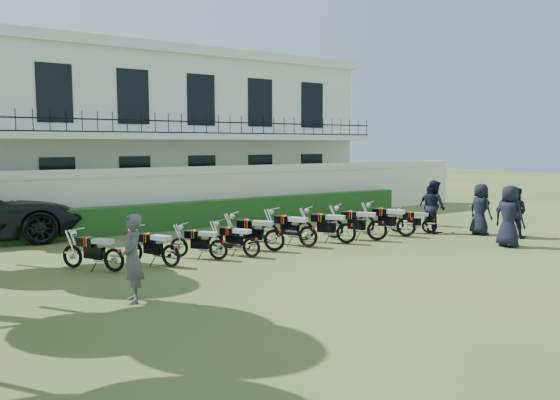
{
  "coord_description": "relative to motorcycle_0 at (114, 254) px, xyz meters",
  "views": [
    {
      "loc": [
        -8.78,
        -11.96,
        3.19
      ],
      "look_at": [
        0.68,
        2.48,
        1.42
      ],
      "focal_mm": 35.0,
      "sensor_mm": 36.0,
      "label": 1
    }
  ],
  "objects": [
    {
      "name": "perimeter_wall",
      "position": [
        4.93,
        6.57,
        0.7
      ],
      "size": [
        30.0,
        0.35,
        2.3
      ],
      "color": "#EEE5C8",
      "rests_on": "ground"
    },
    {
      "name": "officer_2",
      "position": [
        13.01,
        -2.13,
        0.4
      ],
      "size": [
        0.46,
        1.03,
        1.74
      ],
      "primitive_type": "imported",
      "rotation": [
        0.0,
        0.0,
        1.6
      ],
      "color": "black",
      "rests_on": "ground"
    },
    {
      "name": "inspector",
      "position": [
        -0.42,
        -2.73,
        0.43
      ],
      "size": [
        0.57,
        0.74,
        1.8
      ],
      "primitive_type": "imported",
      "rotation": [
        0.0,
        0.0,
        -1.79
      ],
      "color": "#535357",
      "rests_on": "ground"
    },
    {
      "name": "hedge",
      "position": [
        5.93,
        5.77,
        0.03
      ],
      "size": [
        18.0,
        0.6,
        1.0
      ],
      "primitive_type": "cube",
      "color": "#1A4619",
      "rests_on": "ground"
    },
    {
      "name": "motorcycle_2",
      "position": [
        2.81,
        -0.13,
        -0.03
      ],
      "size": [
        1.17,
        1.43,
        0.96
      ],
      "rotation": [
        0.0,
        0.0,
        0.68
      ],
      "color": "black",
      "rests_on": "ground"
    },
    {
      "name": "motorcycle_3",
      "position": [
        3.74,
        -0.34,
        -0.02
      ],
      "size": [
        0.95,
        1.61,
        0.98
      ],
      "rotation": [
        0.0,
        0.0,
        0.5
      ],
      "color": "black",
      "rests_on": "ground"
    },
    {
      "name": "officer_4",
      "position": [
        11.48,
        -0.12,
        0.48
      ],
      "size": [
        0.95,
        1.09,
        1.91
      ],
      "primitive_type": "imported",
      "rotation": [
        0.0,
        0.0,
        1.29
      ],
      "color": "black",
      "rests_on": "ground"
    },
    {
      "name": "officer_3",
      "position": [
        12.51,
        -1.31,
        0.43
      ],
      "size": [
        0.64,
        0.93,
        1.81
      ],
      "primitive_type": "imported",
      "rotation": [
        0.0,
        0.0,
        1.5
      ],
      "color": "black",
      "rests_on": "ground"
    },
    {
      "name": "ground",
      "position": [
        4.93,
        -1.43,
        -0.47
      ],
      "size": [
        100.0,
        100.0,
        0.0
      ],
      "primitive_type": "plane",
      "color": "#384D1E",
      "rests_on": "ground"
    },
    {
      "name": "motorcycle_7",
      "position": [
        8.54,
        -0.31,
        0.06
      ],
      "size": [
        1.4,
        1.72,
        1.15
      ],
      "rotation": [
        0.0,
        0.0,
        0.67
      ],
      "color": "black",
      "rests_on": "ground"
    },
    {
      "name": "building",
      "position": [
        4.93,
        12.53,
        3.24
      ],
      "size": [
        20.4,
        9.6,
        7.4
      ],
      "color": "silver",
      "rests_on": "ground"
    },
    {
      "name": "motorcycle_9",
      "position": [
        11.12,
        -0.26,
        -0.05
      ],
      "size": [
        1.13,
        1.36,
        0.92
      ],
      "rotation": [
        0.0,
        0.0,
        0.69
      ],
      "color": "black",
      "rests_on": "ground"
    },
    {
      "name": "motorcycle_5",
      "position": [
        5.97,
        0.02,
        0.05
      ],
      "size": [
        1.02,
        1.91,
        1.13
      ],
      "rotation": [
        0.0,
        0.0,
        0.44
      ],
      "color": "black",
      "rests_on": "ground"
    },
    {
      "name": "officer_0",
      "position": [
        11.3,
        -3.26,
        0.49
      ],
      "size": [
        0.72,
        1.01,
        1.93
      ],
      "primitive_type": "imported",
      "rotation": [
        0.0,
        0.0,
        1.69
      ],
      "color": "black",
      "rests_on": "ground"
    },
    {
      "name": "motorcycle_0",
      "position": [
        0.0,
        0.0,
        0.0
      ],
      "size": [
        1.19,
        1.56,
        1.02
      ],
      "rotation": [
        0.0,
        0.0,
        0.64
      ],
      "color": "black",
      "rests_on": "ground"
    },
    {
      "name": "motorcycle_6",
      "position": [
        7.34,
        -0.17,
        0.05
      ],
      "size": [
        1.28,
        1.73,
        1.12
      ],
      "rotation": [
        0.0,
        0.0,
        0.62
      ],
      "color": "black",
      "rests_on": "ground"
    },
    {
      "name": "officer_1",
      "position": [
        12.99,
        -2.33,
        0.39
      ],
      "size": [
        0.87,
        0.99,
        1.73
      ],
      "primitive_type": "imported",
      "rotation": [
        0.0,
        0.0,
        1.86
      ],
      "color": "black",
      "rests_on": "ground"
    },
    {
      "name": "officer_5",
      "position": [
        12.62,
        1.09,
        0.32
      ],
      "size": [
        0.39,
        0.93,
        1.59
      ],
      "primitive_type": "imported",
      "rotation": [
        0.0,
        0.0,
        1.57
      ],
      "color": "black",
      "rests_on": "ground"
    },
    {
      "name": "motorcycle_1",
      "position": [
        1.39,
        -0.25,
        -0.01
      ],
      "size": [
        0.98,
        1.66,
        1.01
      ],
      "rotation": [
        0.0,
        0.0,
        0.51
      ],
      "color": "black",
      "rests_on": "ground"
    },
    {
      "name": "motorcycle_4",
      "position": [
        4.74,
        0.03,
        0.05
      ],
      "size": [
        1.41,
        1.63,
        1.12
      ],
      "rotation": [
        0.0,
        0.0,
        0.71
      ],
      "color": "black",
      "rests_on": "ground"
    },
    {
      "name": "motorcycle_8",
      "position": [
        9.92,
        -0.28,
        0.06
      ],
      "size": [
        1.14,
        1.87,
        1.15
      ],
      "rotation": [
        0.0,
        0.0,
        0.52
      ],
      "color": "black",
      "rests_on": "ground"
    }
  ]
}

